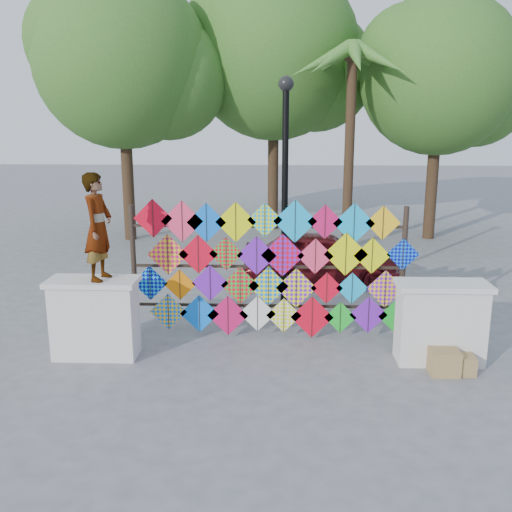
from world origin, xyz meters
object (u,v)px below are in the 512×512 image
Objects in this scene: kite_rack at (271,269)px; lamppost at (285,175)px; sedan at (321,257)px; vendor_woman at (98,227)px.

kite_rack is 1.96m from lamppost.
kite_rack is at bearing 163.38° from sedan.
sedan is 3.15m from lamppost.
vendor_woman reaches higher than sedan.
sedan is at bearing 68.11° from lamppost.
sedan is at bearing 72.18° from kite_rack.
sedan is (3.74, 4.39, -1.50)m from vendor_woman.
kite_rack is 1.10× the size of lamppost.
kite_rack is 3.70m from sedan.
lamppost is at bearing 79.61° from kite_rack.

